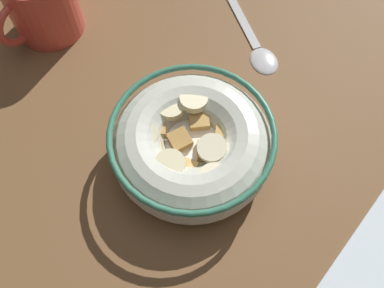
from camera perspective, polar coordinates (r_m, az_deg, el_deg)
The scene contains 4 objects.
ground_plane at distance 44.65cm, azimuth 0.00°, elevation -2.30°, with size 106.19×106.19×2.00cm, color brown.
cereal_bowl at distance 41.11cm, azimuth -0.02°, elevation -0.06°, with size 15.83×15.83×5.41cm.
spoon at distance 51.43cm, azimuth 8.84°, elevation 12.54°, with size 9.65×12.04×0.80cm.
coffee_mug at distance 53.17cm, azimuth -19.57°, elevation 17.41°, with size 10.60×7.92×8.14cm.
Camera 1 is at (15.18, 10.35, 39.70)cm, focal length 39.88 mm.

